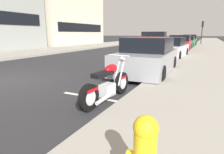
{
  "coord_description": "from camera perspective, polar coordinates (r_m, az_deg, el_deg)",
  "views": [
    {
      "loc": [
        -4.08,
        -6.43,
        1.65
      ],
      "look_at": [
        0.09,
        -4.38,
        0.59
      ],
      "focal_mm": 30.68,
      "sensor_mm": 36.0,
      "label": 1
    }
  ],
  "objects": [
    {
      "name": "parked_motorcycle",
      "position": [
        4.71,
        -1.23,
        -2.25
      ],
      "size": [
        2.07,
        0.62,
        1.1
      ],
      "rotation": [
        0.0,
        0.0,
        -0.09
      ],
      "color": "black",
      "rests_on": "ground"
    },
    {
      "name": "crossing_truck",
      "position": [
        32.67,
        12.34,
        11.44
      ],
      "size": [
        2.0,
        5.15,
        1.93
      ],
      "rotation": [
        0.0,
        0.0,
        1.57
      ],
      "color": "maroon",
      "rests_on": "ground"
    },
    {
      "name": "fire_hydrant",
      "position": [
        1.97,
        9.75,
        -21.08
      ],
      "size": [
        0.24,
        0.36,
        0.78
      ],
      "color": "gold",
      "rests_on": "sidewalk_near_curb"
    },
    {
      "name": "traffic_signal_near_corner",
      "position": [
        32.2,
        25.34,
        13.23
      ],
      "size": [
        0.36,
        0.28,
        3.28
      ],
      "color": "black",
      "rests_on": "sidewalk_near_curb"
    },
    {
      "name": "parked_car_second_in_row",
      "position": [
        24.61,
        21.21,
        9.68
      ],
      "size": [
        4.07,
        1.96,
        1.35
      ],
      "rotation": [
        0.0,
        0.0,
        -0.02
      ],
      "color": "#236638",
      "rests_on": "ground"
    },
    {
      "name": "parking_stall_stripe",
      "position": [
        5.02,
        -4.18,
        -6.28
      ],
      "size": [
        0.12,
        2.2,
        0.01
      ],
      "primitive_type": "cube",
      "color": "silver",
      "rests_on": "ground"
    },
    {
      "name": "parked_car_near_corner",
      "position": [
        29.85,
        22.08,
        10.11
      ],
      "size": [
        4.07,
        2.04,
        1.49
      ],
      "rotation": [
        0.0,
        0.0,
        0.04
      ],
      "color": "#236638",
      "rests_on": "ground"
    },
    {
      "name": "townhouse_behind_pole",
      "position": [
        30.8,
        -16.14,
        19.58
      ],
      "size": [
        11.94,
        8.91,
        11.0
      ],
      "color": "beige",
      "rests_on": "ground"
    },
    {
      "name": "sidewalk_far_curb",
      "position": [
        21.09,
        -13.99,
        8.2
      ],
      "size": [
        120.0,
        5.0,
        0.14
      ],
      "primitive_type": "cube",
      "color": "gray",
      "rests_on": "ground"
    },
    {
      "name": "sidewalk_near_curb",
      "position": [
        16.16,
        27.98,
        5.77
      ],
      "size": [
        120.0,
        4.4,
        0.14
      ],
      "primitive_type": "cube",
      "color": "gray",
      "rests_on": "ground"
    },
    {
      "name": "parked_car_behind_motorcycle",
      "position": [
        13.77,
        16.92,
        8.19
      ],
      "size": [
        4.3,
        2.07,
        1.41
      ],
      "rotation": [
        0.0,
        0.0,
        -0.05
      ],
      "color": "silver",
      "rests_on": "ground"
    },
    {
      "name": "parked_car_far_down_curb",
      "position": [
        8.02,
        10.65,
        5.89
      ],
      "size": [
        4.25,
        1.95,
        1.49
      ],
      "rotation": [
        0.0,
        0.0,
        0.02
      ],
      "color": "gray",
      "rests_on": "ground"
    },
    {
      "name": "parked_car_at_intersection",
      "position": [
        19.68,
        19.6,
        9.4
      ],
      "size": [
        4.18,
        1.97,
        1.5
      ],
      "rotation": [
        0.0,
        0.0,
        0.01
      ],
      "color": "#AD1919",
      "rests_on": "ground"
    }
  ]
}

